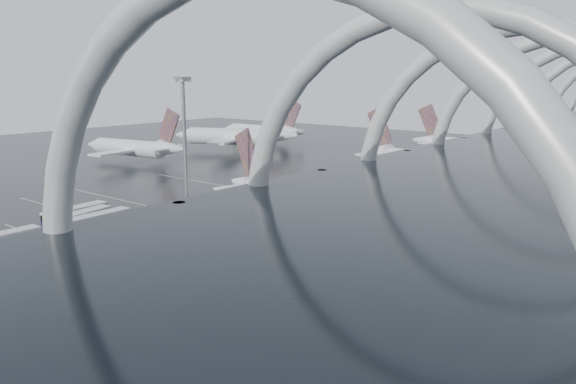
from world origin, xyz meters
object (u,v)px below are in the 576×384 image
Objects in this scene: jet_remote_mid at (237,137)px; bus_row_near_c at (99,221)px; bus_row_near_a at (76,214)px; gse_cart_belly_e at (356,218)px; airliner_main at (310,205)px; airliner_gate_b at (439,165)px; gse_cart_belly_d at (403,240)px; airliner_gate_c at (486,148)px; floodlight_mast at (185,136)px; gse_cart_belly_a at (340,237)px; bus_row_near_d at (115,224)px; bus_row_far_c at (1,242)px; bus_row_near_b at (81,219)px; jet_remote_west at (136,148)px; jet_remote_far at (263,132)px.

bus_row_near_c is at bearing 96.59° from jet_remote_mid.
gse_cart_belly_e is (43.17, 37.31, -1.28)m from bus_row_near_a.
airliner_gate_b is (-0.09, 60.12, 0.48)m from airliner_main.
airliner_gate_c is at bearing 102.07° from gse_cart_belly_d.
floodlight_mast reaches higher than gse_cart_belly_a.
bus_row_far_c is (-5.32, -18.91, -0.00)m from bus_row_near_d.
bus_row_near_b reaches higher than gse_cart_belly_d.
airliner_main is 37.42m from bus_row_near_d.
airliner_gate_b reaches higher than jet_remote_west.
bus_row_near_a reaches higher than gse_cart_belly_a.
bus_row_near_d is at bearing -130.00° from gse_cart_belly_e.
floodlight_mast is (71.74, -88.70, 12.67)m from jet_remote_mid.
floodlight_mast is at bearing 139.96° from jet_remote_west.
airliner_main is 4.04× the size of bus_row_far_c.
airliner_gate_c is (-3.18, 105.97, 0.26)m from airliner_main.
bus_row_near_c is 51.22m from gse_cart_belly_e.
bus_row_near_a is (-35.95, -132.78, -2.96)m from airliner_gate_c.
bus_row_far_c is 58.56m from gse_cart_belly_a.
jet_remote_west reaches higher than bus_row_far_c.
floodlight_mast is at bearing -54.61° from bus_row_near_d.
jet_remote_mid is (-88.58, 72.10, 1.12)m from airliner_main.
airliner_main is 47.51m from bus_row_near_a.
bus_row_far_c is 5.29× the size of gse_cart_belly_a.
airliner_gate_b is at bearing 157.63° from jet_remote_far.
airliner_gate_b is at bearing -25.76° from bus_row_near_d.
airliner_main reaches higher than bus_row_near_b.
bus_row_near_d is at bearing -95.89° from airliner_gate_b.
floodlight_mast is (78.84, -46.29, 13.44)m from jet_remote_west.
bus_row_near_a is 29.54m from floodlight_mast.
airliner_gate_c is at bearing -150.11° from jet_remote_west.
jet_remote_far is 21.22× the size of gse_cart_belly_e.
bus_row_near_c reaches higher than gse_cart_belly_a.
airliner_gate_b is at bearing 94.75° from gse_cart_belly_e.
bus_row_far_c is (2.93, -16.77, -0.03)m from bus_row_near_b.
jet_remote_west reaches higher than airliner_main.
jet_remote_far is at bearing 20.48° from bus_row_near_a.
bus_row_far_c is 36.21m from floodlight_mast.
airliner_gate_b is at bearing -21.81° from bus_row_near_c.
gse_cart_belly_e is at bearing -53.71° from bus_row_near_a.
jet_remote_far reaches higher than bus_row_near_a.
airliner_gate_b is 103.94m from jet_remote_far.
gse_cart_belly_d is (116.12, -95.05, -4.48)m from jet_remote_far.
bus_row_near_d is at bearing -148.05° from gse_cart_belly_a.
gse_cart_belly_e is (-14.95, 8.18, 0.01)m from gse_cart_belly_d.
bus_row_near_b is 27.12m from floodlight_mast.
airliner_gate_c is (-3.09, 45.85, -0.22)m from airliner_gate_b.
bus_row_near_b reaches higher than gse_cart_belly_e.
bus_row_near_c is at bearing -150.20° from gse_cart_belly_d.
airliner_gate_c is 134.18m from bus_row_near_d.
bus_row_near_c is 6.40× the size of gse_cart_belly_d.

